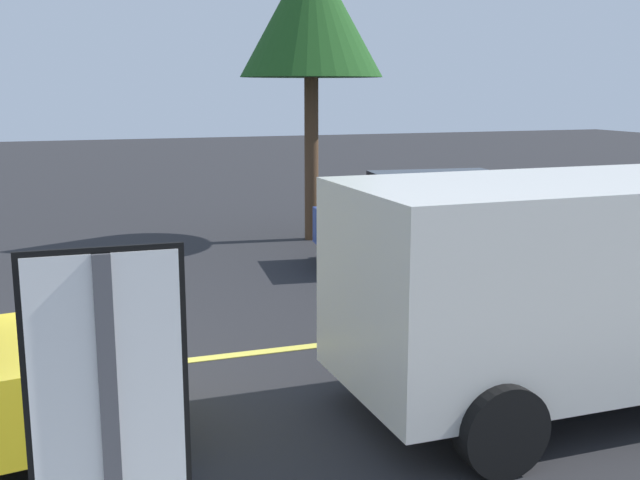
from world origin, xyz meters
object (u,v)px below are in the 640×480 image
white_van (603,274)px  tree_left_verge (311,13)px  speed_limit_sign (112,463)px  car_blue_approaching (447,218)px

white_van → tree_left_verge: 9.31m
speed_limit_sign → white_van: 5.91m
speed_limit_sign → car_blue_approaching: speed_limit_sign is taller
car_blue_approaching → speed_limit_sign: bearing=-124.8°
speed_limit_sign → car_blue_approaching: (6.39, 9.22, -0.96)m
car_blue_approaching → tree_left_verge: bearing=117.8°
speed_limit_sign → car_blue_approaching: 11.26m
car_blue_approaching → tree_left_verge: 4.89m
white_van → tree_left_verge: (0.03, 8.75, 3.18)m
speed_limit_sign → car_blue_approaching: size_ratio=0.53×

